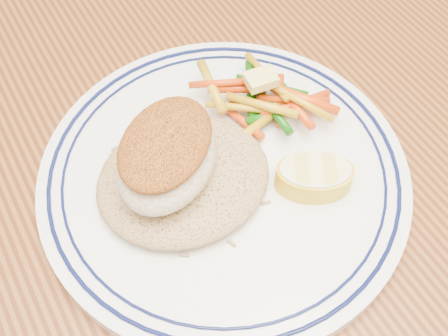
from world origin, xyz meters
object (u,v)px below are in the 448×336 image
(fish_fillet, at_px, (167,156))
(vegetable_pile, at_px, (265,100))
(plate, at_px, (224,176))
(dining_table, at_px, (181,268))
(lemon_wedge, at_px, (314,176))
(rice_pilaf, at_px, (183,176))

(fish_fillet, bearing_deg, vegetable_pile, 15.99)
(plate, distance_m, vegetable_pile, 0.07)
(dining_table, relative_size, fish_fillet, 13.72)
(dining_table, xyz_separation_m, lemon_wedge, (0.10, -0.04, 0.12))
(plate, distance_m, lemon_wedge, 0.07)
(fish_fillet, bearing_deg, lemon_wedge, -28.58)
(lemon_wedge, bearing_deg, vegetable_pile, 84.39)
(plate, relative_size, lemon_wedge, 3.91)
(plate, relative_size, vegetable_pile, 2.55)
(plate, xyz_separation_m, rice_pilaf, (-0.03, 0.00, 0.02))
(vegetable_pile, bearing_deg, fish_fillet, -164.01)
(fish_fillet, distance_m, lemon_wedge, 0.11)
(dining_table, relative_size, rice_pilaf, 11.60)
(vegetable_pile, relative_size, lemon_wedge, 1.54)
(fish_fillet, height_order, lemon_wedge, fish_fillet)
(plate, height_order, rice_pilaf, rice_pilaf)
(dining_table, bearing_deg, rice_pilaf, 31.26)
(fish_fillet, height_order, vegetable_pile, fish_fillet)
(vegetable_pile, distance_m, lemon_wedge, 0.08)
(plate, xyz_separation_m, vegetable_pile, (0.06, 0.04, 0.02))
(fish_fillet, bearing_deg, rice_pilaf, -13.46)
(rice_pilaf, xyz_separation_m, vegetable_pile, (0.09, 0.03, 0.00))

